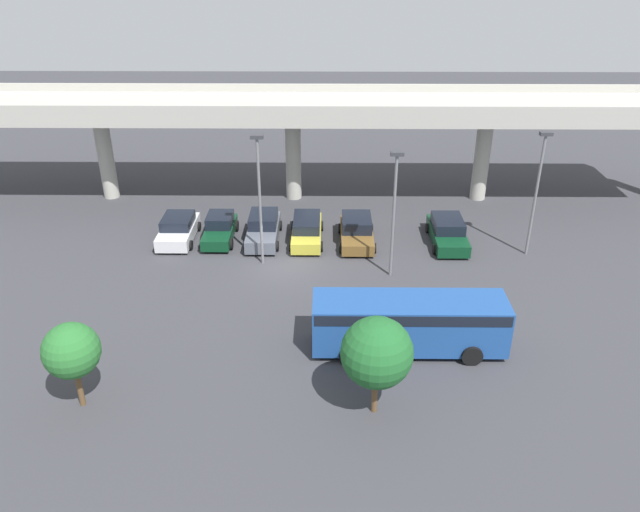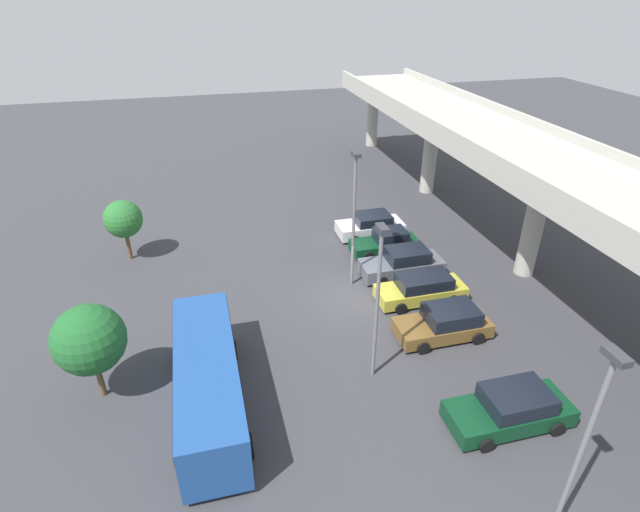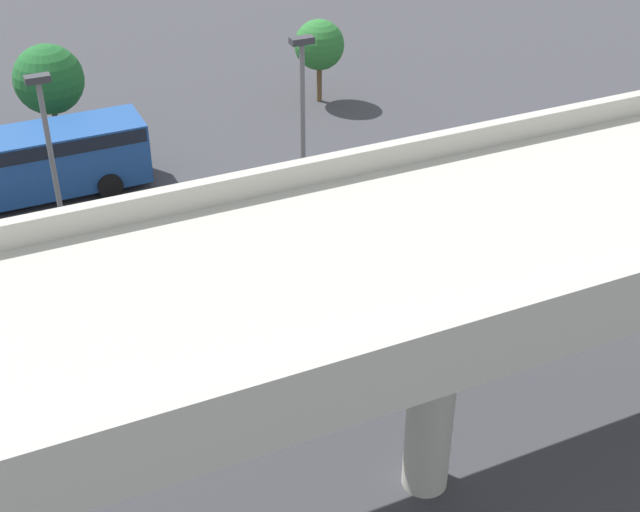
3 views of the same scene
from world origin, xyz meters
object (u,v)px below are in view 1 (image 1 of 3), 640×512
object	(u,v)px
parked_car_0	(178,229)
lamp_post_near_aisle	(537,185)
parked_car_4	(357,231)
lamp_post_mid_lot	(259,191)
parked_car_1	(220,229)
shuttle_bus	(409,320)
parked_car_5	(448,232)
parked_car_2	(263,228)
tree_front_left	(71,351)
lamp_post_by_overpass	(394,205)
tree_front_centre	(377,353)
parked_car_3	(307,230)

from	to	relation	value
parked_car_0	lamp_post_near_aisle	world-z (taller)	lamp_post_near_aisle
parked_car_4	lamp_post_mid_lot	size ratio (longest dim) A/B	0.59
parked_car_1	parked_car_4	bearing A→B (deg)	88.05
parked_car_1	lamp_post_mid_lot	world-z (taller)	lamp_post_mid_lot
parked_car_0	parked_car_4	size ratio (longest dim) A/B	0.97
parked_car_1	shuttle_bus	bearing A→B (deg)	42.19
parked_car_4	parked_car_5	distance (m)	5.69
parked_car_2	lamp_post_near_aisle	xyz separation A→B (m)	(16.14, -1.86, 3.71)
parked_car_4	tree_front_left	distance (m)	19.64
parked_car_1	parked_car_5	xyz separation A→B (m)	(14.35, -0.37, 0.02)
parked_car_2	tree_front_left	size ratio (longest dim) A/B	1.26
parked_car_0	lamp_post_near_aisle	xyz separation A→B (m)	(21.53, -1.76, 3.74)
lamp_post_mid_lot	lamp_post_by_overpass	world-z (taller)	lamp_post_mid_lot
lamp_post_by_overpass	tree_front_centre	bearing A→B (deg)	-98.39
parked_car_3	shuttle_bus	world-z (taller)	shuttle_bus
tree_front_centre	parked_car_5	bearing A→B (deg)	70.23
tree_front_left	tree_front_centre	xyz separation A→B (m)	(12.03, -0.27, 0.20)
lamp_post_near_aisle	tree_front_left	distance (m)	26.25
shuttle_bus	parked_car_5	bearing A→B (deg)	71.55
parked_car_1	parked_car_2	world-z (taller)	parked_car_2
parked_car_3	lamp_post_near_aisle	bearing A→B (deg)	82.42
parked_car_4	tree_front_centre	xyz separation A→B (m)	(0.06, -15.72, 2.17)
shuttle_bus	tree_front_centre	distance (m)	4.91
shuttle_bus	lamp_post_by_overpass	world-z (taller)	lamp_post_by_overpass
parked_car_2	parked_car_3	bearing A→B (deg)	88.44
parked_car_2	tree_front_left	bearing A→B (deg)	-21.12
parked_car_4	lamp_post_by_overpass	xyz separation A→B (m)	(1.75, -4.32, 3.59)
lamp_post_near_aisle	tree_front_left	size ratio (longest dim) A/B	1.96
lamp_post_near_aisle	tree_front_centre	xyz separation A→B (m)	(-10.19, -14.14, -1.56)
parked_car_3	parked_car_4	bearing A→B (deg)	86.35
lamp_post_near_aisle	parked_car_3	bearing A→B (deg)	172.42
parked_car_0	tree_front_centre	distance (m)	19.65
lamp_post_by_overpass	parked_car_5	bearing A→B (deg)	47.11
tree_front_left	parked_car_0	bearing A→B (deg)	87.48
parked_car_5	shuttle_bus	world-z (taller)	shuttle_bus
lamp_post_near_aisle	tree_front_centre	world-z (taller)	lamp_post_near_aisle
parked_car_3	tree_front_left	distance (m)	18.08
parked_car_5	tree_front_centre	xyz separation A→B (m)	(-5.63, -15.65, 2.17)
parked_car_0	parked_car_3	size ratio (longest dim) A/B	0.92
lamp_post_mid_lot	tree_front_centre	distance (m)	14.10
lamp_post_near_aisle	shuttle_bus	bearing A→B (deg)	-130.40
parked_car_2	lamp_post_mid_lot	distance (m)	4.99
parked_car_0	parked_car_5	distance (m)	16.97
parked_car_1	parked_car_5	size ratio (longest dim) A/B	0.88
parked_car_2	lamp_post_near_aisle	bearing A→B (deg)	83.43
lamp_post_by_overpass	parked_car_1	bearing A→B (deg)	156.09
lamp_post_near_aisle	lamp_post_by_overpass	bearing A→B (deg)	-162.17
parked_car_0	parked_car_5	xyz separation A→B (m)	(16.97, -0.25, 0.01)
parked_car_0	lamp_post_mid_lot	bearing A→B (deg)	60.91
parked_car_2	parked_car_5	distance (m)	11.58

